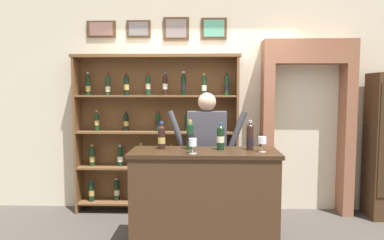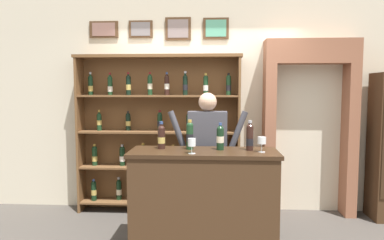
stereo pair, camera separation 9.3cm
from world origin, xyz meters
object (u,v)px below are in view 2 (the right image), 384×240
(shopkeeper, at_px, (207,146))
(tasting_bottle_chianti, at_px, (190,135))
(tasting_bottle_rosso, at_px, (250,137))
(tasting_bottle_vin_santo, at_px, (161,136))
(wine_glass_center, at_px, (192,143))
(tasting_bottle_grappa, at_px, (220,137))
(wine_shelf, at_px, (159,131))
(wine_glass_spare, at_px, (262,141))
(tasting_counter, at_px, (204,201))

(shopkeeper, relative_size, tasting_bottle_chianti, 5.25)
(shopkeeper, bearing_deg, tasting_bottle_rosso, -46.21)
(tasting_bottle_vin_santo, relative_size, wine_glass_center, 1.92)
(tasting_bottle_grappa, bearing_deg, tasting_bottle_rosso, -1.28)
(tasting_bottle_rosso, bearing_deg, tasting_bottle_grappa, 178.72)
(wine_shelf, relative_size, tasting_bottle_vin_santo, 7.64)
(wine_shelf, relative_size, wine_glass_spare, 14.29)
(wine_shelf, xyz_separation_m, shopkeeper, (0.67, -0.66, -0.10))
(tasting_bottle_vin_santo, height_order, wine_glass_center, tasting_bottle_vin_santo)
(wine_shelf, distance_m, tasting_counter, 1.46)
(tasting_bottle_grappa, bearing_deg, wine_glass_center, -140.42)
(tasting_bottle_rosso, xyz_separation_m, wine_glass_spare, (0.11, -0.10, -0.03))
(wine_shelf, xyz_separation_m, tasting_bottle_vin_santo, (0.19, -1.08, 0.07))
(tasting_bottle_vin_santo, relative_size, wine_glass_spare, 1.87)
(wine_glass_center, bearing_deg, tasting_bottle_grappa, 39.58)
(tasting_bottle_grappa, xyz_separation_m, wine_glass_spare, (0.41, -0.11, -0.02))
(tasting_bottle_vin_santo, xyz_separation_m, tasting_bottle_chianti, (0.30, -0.02, 0.02))
(tasting_bottle_vin_santo, height_order, tasting_bottle_grappa, tasting_bottle_vin_santo)
(tasting_bottle_grappa, distance_m, tasting_bottle_rosso, 0.30)
(wine_shelf, distance_m, wine_glass_center, 1.45)
(shopkeeper, xyz_separation_m, wine_glass_center, (-0.14, -0.69, 0.14))
(tasting_bottle_rosso, bearing_deg, tasting_counter, -173.78)
(shopkeeper, height_order, wine_glass_center, shopkeeper)
(shopkeeper, distance_m, wine_glass_center, 0.72)
(shopkeeper, bearing_deg, tasting_bottle_grappa, -72.93)
(tasting_counter, xyz_separation_m, wine_glass_center, (-0.11, -0.17, 0.63))
(wine_shelf, bearing_deg, tasting_bottle_rosso, -45.19)
(tasting_bottle_grappa, distance_m, wine_glass_center, 0.37)
(tasting_bottle_chianti, bearing_deg, tasting_counter, -26.72)
(tasting_counter, distance_m, shopkeeper, 0.71)
(tasting_counter, relative_size, shopkeeper, 0.93)
(shopkeeper, bearing_deg, wine_glass_spare, -45.71)
(tasting_bottle_vin_santo, distance_m, wine_glass_spare, 1.04)
(tasting_counter, bearing_deg, wine_glass_spare, -5.11)
(shopkeeper, bearing_deg, wine_shelf, 135.51)
(wine_glass_center, xyz_separation_m, wine_glass_spare, (0.69, 0.12, 0.01))
(wine_shelf, xyz_separation_m, tasting_bottle_chianti, (0.49, -1.10, 0.09))
(shopkeeper, distance_m, tasting_bottle_vin_santo, 0.66)
(tasting_counter, bearing_deg, shopkeeper, 86.74)
(tasting_counter, bearing_deg, tasting_bottle_chianti, 153.28)
(tasting_bottle_chianti, distance_m, tasting_bottle_grappa, 0.32)
(tasting_counter, height_order, wine_glass_spare, wine_glass_spare)
(tasting_bottle_vin_santo, height_order, tasting_bottle_chianti, tasting_bottle_chianti)
(tasting_bottle_rosso, relative_size, wine_glass_spare, 2.00)
(tasting_bottle_vin_santo, xyz_separation_m, tasting_bottle_rosso, (0.92, -0.04, 0.01))
(tasting_counter, distance_m, tasting_bottle_rosso, 0.82)
(wine_glass_spare, bearing_deg, wine_glass_center, -170.00)
(tasting_bottle_chianti, xyz_separation_m, wine_glass_center, (0.04, -0.25, -0.05))
(tasting_counter, distance_m, wine_glass_spare, 0.86)
(tasting_bottle_chianti, bearing_deg, wine_shelf, 114.22)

